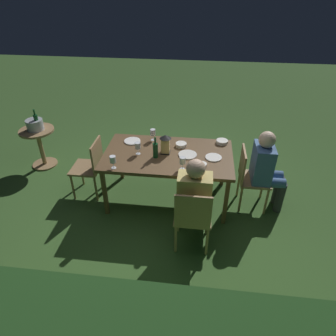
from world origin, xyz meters
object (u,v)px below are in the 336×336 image
object	(u,v)px
wine_glass_b	(183,161)
wine_glass_c	(138,146)
dining_table	(168,157)
lantern_centerpiece	(165,143)
person_in_mustard	(194,195)
plate_a	(188,155)
bowl_olives	(181,145)
green_bottle_on_table	(155,150)
plate_c	(132,141)
chair_side_right_a	(193,216)
wine_glass_a	(153,133)
ice_bucket	(35,124)
chair_head_far	(91,165)
plate_b	(214,157)
person_in_blue	(266,167)
bowl_salad	(222,142)
bowl_bread	(202,165)
chair_head_near	(250,176)
wine_glass_d	(113,160)

from	to	relation	value
wine_glass_b	wine_glass_c	size ratio (longest dim) A/B	1.00
dining_table	lantern_centerpiece	size ratio (longest dim) A/B	6.47
person_in_mustard	wine_glass_b	xyz separation A→B (m)	(0.17, -0.35, 0.23)
dining_table	plate_a	xyz separation A→B (m)	(-0.26, 0.00, 0.06)
lantern_centerpiece	bowl_olives	distance (m)	0.30
bowl_olives	wine_glass_b	bearing A→B (deg)	96.25
green_bottle_on_table	wine_glass_c	bearing A→B (deg)	-12.44
plate_c	chair_side_right_a	bearing A→B (deg)	128.59
person_in_mustard	lantern_centerpiece	size ratio (longest dim) A/B	4.34
plate_a	chair_side_right_a	bearing A→B (deg)	98.06
wine_glass_a	ice_bucket	bearing A→B (deg)	-8.39
chair_head_far	lantern_centerpiece	xyz separation A→B (m)	(-1.07, -0.03, 0.41)
bowl_olives	ice_bucket	xyz separation A→B (m)	(2.36, -0.42, -0.02)
wine_glass_c	plate_b	xyz separation A→B (m)	(-1.00, -0.01, -0.11)
person_in_blue	chair_side_right_a	bearing A→B (deg)	44.07
bowl_salad	ice_bucket	size ratio (longest dim) A/B	0.47
ice_bucket	dining_table	bearing A→B (deg)	163.60
person_in_mustard	bowl_bread	world-z (taller)	person_in_mustard
chair_head_near	wine_glass_a	size ratio (longest dim) A/B	5.15
chair_head_near	bowl_bread	world-z (taller)	chair_head_near
dining_table	bowl_salad	world-z (taller)	bowl_salad
plate_a	wine_glass_a	bearing A→B (deg)	-35.07
person_in_blue	bowl_bread	world-z (taller)	person_in_blue
wine_glass_c	plate_c	distance (m)	0.38
lantern_centerpiece	wine_glass_b	size ratio (longest dim) A/B	1.57
lantern_centerpiece	wine_glass_d	bearing A→B (deg)	36.98
lantern_centerpiece	bowl_salad	xyz separation A→B (m)	(-0.76, -0.35, -0.12)
wine_glass_d	green_bottle_on_table	bearing A→B (deg)	-146.32
dining_table	chair_head_far	distance (m)	1.13
bowl_olives	bowl_salad	size ratio (longest dim) A/B	0.94
wine_glass_b	ice_bucket	bearing A→B (deg)	-22.20
ice_bucket	person_in_mustard	bearing A→B (deg)	152.64
bowl_salad	plate_a	bearing A→B (deg)	40.06
chair_head_far	wine_glass_d	distance (m)	0.74
dining_table	chair_side_right_a	size ratio (longest dim) A/B	1.97
dining_table	wine_glass_c	distance (m)	0.43
chair_head_far	ice_bucket	distance (m)	1.30
chair_head_far	wine_glass_b	distance (m)	1.42
bowl_salad	wine_glass_d	bearing A→B (deg)	30.59
person_in_mustard	plate_c	distance (m)	1.35
chair_head_far	plate_c	world-z (taller)	chair_head_far
chair_head_far	ice_bucket	xyz separation A→B (m)	(1.10, -0.65, 0.27)
lantern_centerpiece	green_bottle_on_table	xyz separation A→B (m)	(0.12, 0.13, -0.04)
chair_side_right_a	wine_glass_d	distance (m)	1.18
wine_glass_d	wine_glass_a	bearing A→B (deg)	-115.34
green_bottle_on_table	plate_b	size ratio (longest dim) A/B	1.36
green_bottle_on_table	ice_bucket	xyz separation A→B (m)	(2.05, -0.75, -0.10)
lantern_centerpiece	bowl_salad	world-z (taller)	lantern_centerpiece
person_in_blue	plate_c	distance (m)	1.87
person_in_blue	ice_bucket	distance (m)	3.56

